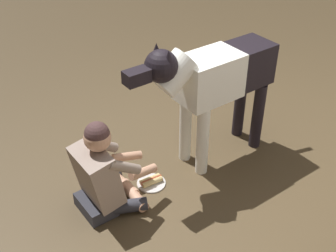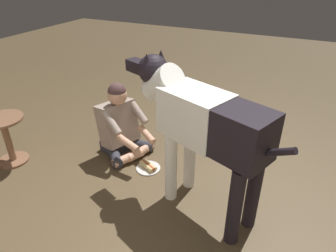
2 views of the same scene
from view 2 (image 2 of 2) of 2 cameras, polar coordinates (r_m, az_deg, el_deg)
ground_plane at (r=2.96m, az=4.54°, el=-12.22°), size 14.08×14.08×0.00m
person_sitting_on_floor at (r=3.36m, az=-8.93°, el=0.11°), size 0.72×0.61×0.83m
large_dog at (r=2.38m, az=6.15°, el=0.83°), size 1.57×0.73×1.28m
hot_dog_on_plate at (r=3.22m, az=-3.75°, el=-7.68°), size 0.26×0.26×0.06m
round_side_table at (r=3.60m, az=-28.18°, el=-1.69°), size 0.43×0.43×0.53m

